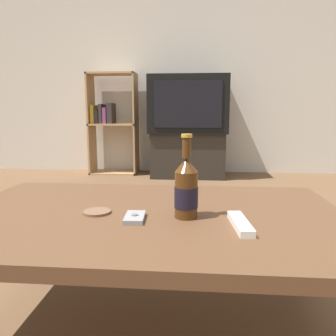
% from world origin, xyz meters
% --- Properties ---
extents(ground_plane, '(12.00, 12.00, 0.00)m').
position_xyz_m(ground_plane, '(0.00, 0.00, 0.00)').
color(ground_plane, brown).
extents(back_wall, '(8.00, 0.05, 2.60)m').
position_xyz_m(back_wall, '(0.00, 3.02, 1.30)').
color(back_wall, beige).
rests_on(back_wall, ground_plane).
extents(coffee_table, '(1.26, 0.78, 0.42)m').
position_xyz_m(coffee_table, '(0.00, 0.00, 0.36)').
color(coffee_table, brown).
rests_on(coffee_table, ground_plane).
extents(tv_stand, '(0.81, 0.48, 0.50)m').
position_xyz_m(tv_stand, '(0.06, 2.71, 0.25)').
color(tv_stand, '#28231E').
rests_on(tv_stand, ground_plane).
extents(television, '(0.86, 0.56, 0.62)m').
position_xyz_m(television, '(0.06, 2.71, 0.81)').
color(television, black).
rests_on(television, tv_stand).
extents(bookshelf, '(0.55, 0.30, 1.17)m').
position_xyz_m(bookshelf, '(-0.85, 2.81, 0.62)').
color(bookshelf, tan).
rests_on(bookshelf, ground_plane).
extents(beer_bottle, '(0.07, 0.07, 0.25)m').
position_xyz_m(beer_bottle, '(0.12, -0.04, 0.51)').
color(beer_bottle, '#47280F').
rests_on(beer_bottle, coffee_table).
extents(cell_phone, '(0.06, 0.11, 0.02)m').
position_xyz_m(cell_phone, '(-0.03, -0.08, 0.42)').
color(cell_phone, gray).
rests_on(cell_phone, coffee_table).
extents(remote_control, '(0.06, 0.18, 0.02)m').
position_xyz_m(remote_control, '(0.28, -0.12, 0.43)').
color(remote_control, white).
rests_on(remote_control, coffee_table).
extents(coaster, '(0.09, 0.09, 0.01)m').
position_xyz_m(coaster, '(-0.16, -0.03, 0.42)').
color(coaster, brown).
rests_on(coaster, coffee_table).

